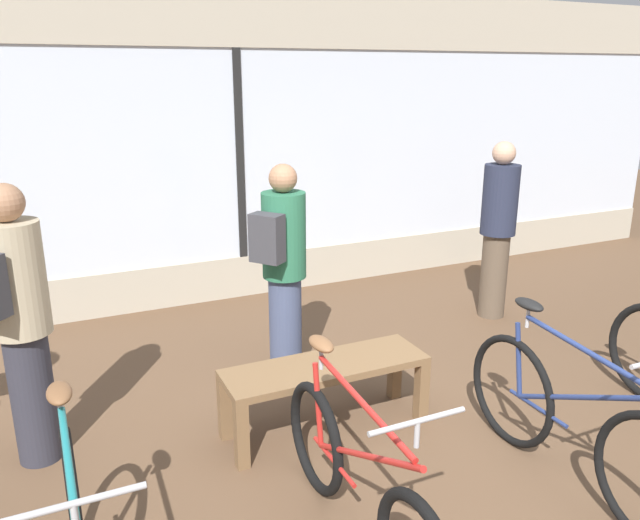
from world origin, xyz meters
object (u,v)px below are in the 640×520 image
(customer_near_rack, at_px, (498,227))
(customer_mid_floor, at_px, (283,266))
(customer_by_window, at_px, (19,319))
(display_bench, at_px, (326,376))
(bicycle_left, at_px, (358,484))
(bicycle_right, at_px, (572,425))

(customer_near_rack, height_order, customer_mid_floor, customer_near_rack)
(customer_near_rack, xyz_separation_m, customer_by_window, (-4.23, -0.75, 0.04))
(display_bench, height_order, customer_mid_floor, customer_mid_floor)
(customer_by_window, height_order, customer_mid_floor, customer_by_window)
(customer_near_rack, relative_size, customer_by_window, 0.99)
(bicycle_left, height_order, customer_by_window, customer_by_window)
(display_bench, xyz_separation_m, customer_near_rack, (2.42, 1.19, 0.52))
(display_bench, distance_m, customer_by_window, 1.95)
(customer_near_rack, bearing_deg, display_bench, -153.82)
(bicycle_right, bearing_deg, customer_by_window, 150.54)
(bicycle_left, distance_m, customer_mid_floor, 2.05)
(bicycle_left, height_order, bicycle_right, bicycle_right)
(bicycle_right, relative_size, display_bench, 1.29)
(customer_by_window, bearing_deg, customer_near_rack, 9.99)
(display_bench, bearing_deg, customer_mid_floor, 87.05)
(bicycle_left, relative_size, customer_mid_floor, 1.01)
(bicycle_left, relative_size, bicycle_right, 0.96)
(bicycle_left, bearing_deg, customer_by_window, 134.33)
(customer_by_window, relative_size, customer_mid_floor, 1.03)
(bicycle_left, xyz_separation_m, customer_near_rack, (2.75, 2.26, 0.55))
(bicycle_left, height_order, customer_mid_floor, customer_mid_floor)
(customer_near_rack, xyz_separation_m, customer_mid_floor, (-2.38, -0.32, 0.01))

